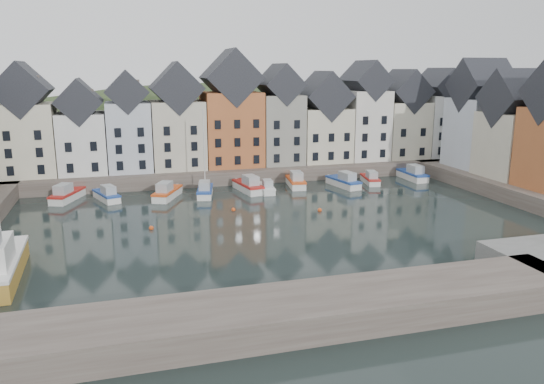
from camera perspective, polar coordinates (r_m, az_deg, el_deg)
name	(u,v)px	position (r m, az deg, el deg)	size (l,w,h in m)	color
ground	(285,227)	(57.72, 1.35, -3.76)	(260.00, 260.00, 0.00)	black
far_quay	(230,169)	(85.81, -4.59, 2.50)	(90.00, 16.00, 2.00)	#4C423A
near_wall	(238,320)	(35.13, -3.73, -13.56)	(50.00, 6.00, 2.00)	#4C423A
hillside	(207,234)	(115.32, -6.98, -4.50)	(153.60, 70.40, 64.00)	#26381C
far_terrace	(251,121)	(83.46, -2.24, 7.69)	(72.37, 8.16, 17.78)	beige
right_terrace	(518,127)	(80.68, 24.90, 6.33)	(8.30, 24.25, 16.36)	silver
mooring_buoys	(238,215)	(61.66, -3.67, -2.53)	(20.50, 5.50, 0.50)	#D34A18
boat_a	(67,195)	(73.86, -21.22, -0.29)	(4.37, 6.96, 2.56)	silver
boat_b	(107,195)	(72.28, -17.33, -0.34)	(3.76, 6.26, 2.30)	silver
boat_c	(167,193)	(71.42, -11.24, -0.08)	(4.64, 6.92, 2.56)	silver
boat_d	(205,190)	(71.97, -7.22, 0.18)	(3.15, 6.48, 11.89)	silver
boat_e	(248,186)	(73.99, -2.55, 0.64)	(3.23, 7.14, 2.64)	silver
boat_f	(267,188)	(73.59, -0.56, 0.45)	(2.18, 5.48, 2.05)	silver
boat_g	(295,181)	(77.27, 2.54, 1.17)	(3.01, 6.95, 2.58)	silver
boat_h	(344,182)	(77.65, 7.76, 1.11)	(3.21, 6.91, 2.55)	silver
boat_i	(370,179)	(80.65, 10.54, 1.38)	(2.84, 5.92, 2.18)	silver
boat_j	(412,174)	(84.87, 14.86, 1.83)	(2.24, 6.94, 2.66)	silver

